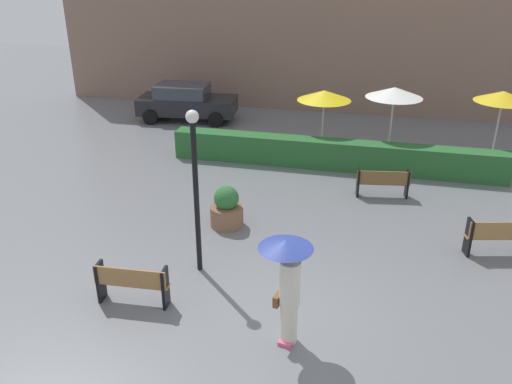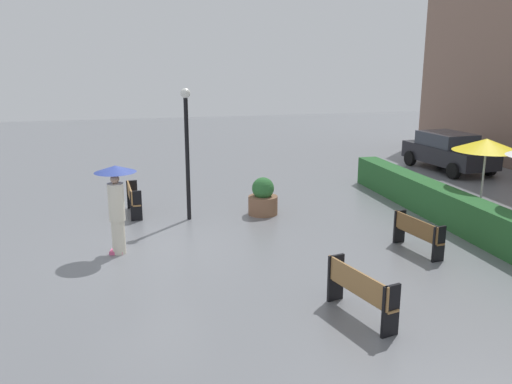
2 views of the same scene
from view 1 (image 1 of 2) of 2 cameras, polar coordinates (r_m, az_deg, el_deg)
ground_plane at (r=10.89m, az=3.55°, el=-13.42°), size 60.00×60.00×0.00m
bench_near_left at (r=11.23m, az=-13.34°, el=-9.49°), size 1.55×0.43×0.89m
bench_far_right at (r=13.91m, az=25.17°, el=-4.22°), size 1.72×0.73×0.94m
bench_back_row at (r=16.10m, az=13.60°, el=1.13°), size 1.59×0.56×0.86m
pedestrian_with_umbrella at (r=9.52m, az=3.48°, el=-9.28°), size 0.99×0.99×2.15m
planter_pot at (r=14.02m, az=-3.21°, el=-1.83°), size 0.89×0.89×1.14m
lamp_post at (r=11.33m, az=-6.61°, el=1.71°), size 0.28×0.28×3.79m
patio_umbrella_yellow at (r=18.89m, az=7.42°, el=10.35°), size 1.90×1.90×2.35m
patio_umbrella_white at (r=18.71m, az=14.79°, el=10.39°), size 1.93×1.93×2.59m
patio_umbrella_yellow_far at (r=19.37m, az=25.23°, el=9.35°), size 1.83×1.83×2.59m
hedge_strip at (r=18.05m, az=8.41°, el=4.05°), size 11.19×0.70×0.98m
building_facade at (r=24.66m, az=10.89°, el=18.61°), size 28.00×1.20×8.77m
parked_car at (r=23.48m, az=-7.59°, el=9.69°), size 4.35×2.31×1.57m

